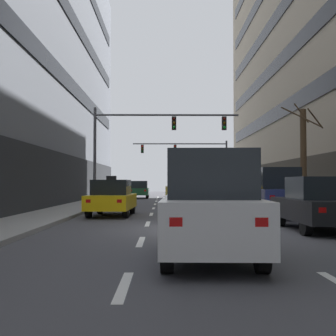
% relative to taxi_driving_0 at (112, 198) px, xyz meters
% --- Properties ---
extents(ground_plane, '(120.00, 120.00, 0.00)m').
position_rel_taxi_driving_0_xyz_m(ground_plane, '(3.45, -6.03, -0.82)').
color(ground_plane, '#424247').
extents(sidewalk_left, '(2.61, 80.00, 0.14)m').
position_rel_taxi_driving_0_xyz_m(sidewalk_left, '(-2.81, -6.03, -0.75)').
color(sidewalk_left, gray).
rests_on(sidewalk_left, ground).
extents(lane_stripe_l1_s2, '(0.16, 2.00, 0.01)m').
position_rel_taxi_driving_0_xyz_m(lane_stripe_l1_s2, '(1.80, -14.03, -0.82)').
color(lane_stripe_l1_s2, silver).
rests_on(lane_stripe_l1_s2, ground).
extents(lane_stripe_l1_s3, '(0.16, 2.00, 0.01)m').
position_rel_taxi_driving_0_xyz_m(lane_stripe_l1_s3, '(1.80, -9.03, -0.82)').
color(lane_stripe_l1_s3, silver).
rests_on(lane_stripe_l1_s3, ground).
extents(lane_stripe_l1_s4, '(0.16, 2.00, 0.01)m').
position_rel_taxi_driving_0_xyz_m(lane_stripe_l1_s4, '(1.80, -4.03, -0.82)').
color(lane_stripe_l1_s4, silver).
rests_on(lane_stripe_l1_s4, ground).
extents(lane_stripe_l1_s5, '(0.16, 2.00, 0.01)m').
position_rel_taxi_driving_0_xyz_m(lane_stripe_l1_s5, '(1.80, 0.97, -0.82)').
color(lane_stripe_l1_s5, silver).
rests_on(lane_stripe_l1_s5, ground).
extents(lane_stripe_l1_s6, '(0.16, 2.00, 0.01)m').
position_rel_taxi_driving_0_xyz_m(lane_stripe_l1_s6, '(1.80, 5.97, -0.82)').
color(lane_stripe_l1_s6, silver).
rests_on(lane_stripe_l1_s6, ground).
extents(lane_stripe_l1_s7, '(0.16, 2.00, 0.01)m').
position_rel_taxi_driving_0_xyz_m(lane_stripe_l1_s7, '(1.80, 10.97, -0.82)').
color(lane_stripe_l1_s7, silver).
rests_on(lane_stripe_l1_s7, ground).
extents(lane_stripe_l1_s8, '(0.16, 2.00, 0.01)m').
position_rel_taxi_driving_0_xyz_m(lane_stripe_l1_s8, '(1.80, 15.97, -0.82)').
color(lane_stripe_l1_s8, silver).
rests_on(lane_stripe_l1_s8, ground).
extents(lane_stripe_l1_s9, '(0.16, 2.00, 0.01)m').
position_rel_taxi_driving_0_xyz_m(lane_stripe_l1_s9, '(1.80, 20.97, -0.82)').
color(lane_stripe_l1_s9, silver).
rests_on(lane_stripe_l1_s9, ground).
extents(lane_stripe_l1_s10, '(0.16, 2.00, 0.01)m').
position_rel_taxi_driving_0_xyz_m(lane_stripe_l1_s10, '(1.80, 25.97, -0.82)').
color(lane_stripe_l1_s10, silver).
rests_on(lane_stripe_l1_s10, ground).
extents(lane_stripe_l2_s3, '(0.16, 2.00, 0.01)m').
position_rel_taxi_driving_0_xyz_m(lane_stripe_l2_s3, '(5.10, -9.03, -0.82)').
color(lane_stripe_l2_s3, silver).
rests_on(lane_stripe_l2_s3, ground).
extents(lane_stripe_l2_s4, '(0.16, 2.00, 0.01)m').
position_rel_taxi_driving_0_xyz_m(lane_stripe_l2_s4, '(5.10, -4.03, -0.82)').
color(lane_stripe_l2_s4, silver).
rests_on(lane_stripe_l2_s4, ground).
extents(lane_stripe_l2_s5, '(0.16, 2.00, 0.01)m').
position_rel_taxi_driving_0_xyz_m(lane_stripe_l2_s5, '(5.10, 0.97, -0.82)').
color(lane_stripe_l2_s5, silver).
rests_on(lane_stripe_l2_s5, ground).
extents(lane_stripe_l2_s6, '(0.16, 2.00, 0.01)m').
position_rel_taxi_driving_0_xyz_m(lane_stripe_l2_s6, '(5.10, 5.97, -0.82)').
color(lane_stripe_l2_s6, silver).
rests_on(lane_stripe_l2_s6, ground).
extents(lane_stripe_l2_s7, '(0.16, 2.00, 0.01)m').
position_rel_taxi_driving_0_xyz_m(lane_stripe_l2_s7, '(5.10, 10.97, -0.82)').
color(lane_stripe_l2_s7, silver).
rests_on(lane_stripe_l2_s7, ground).
extents(lane_stripe_l2_s8, '(0.16, 2.00, 0.01)m').
position_rel_taxi_driving_0_xyz_m(lane_stripe_l2_s8, '(5.10, 15.97, -0.82)').
color(lane_stripe_l2_s8, silver).
rests_on(lane_stripe_l2_s8, ground).
extents(lane_stripe_l2_s9, '(0.16, 2.00, 0.01)m').
position_rel_taxi_driving_0_xyz_m(lane_stripe_l2_s9, '(5.10, 20.97, -0.82)').
color(lane_stripe_l2_s9, silver).
rests_on(lane_stripe_l2_s9, ground).
extents(lane_stripe_l2_s10, '(0.16, 2.00, 0.01)m').
position_rel_taxi_driving_0_xyz_m(lane_stripe_l2_s10, '(5.10, 25.97, -0.82)').
color(lane_stripe_l2_s10, silver).
rests_on(lane_stripe_l2_s10, ground).
extents(taxi_driving_0, '(2.02, 4.50, 1.84)m').
position_rel_taxi_driving_0_xyz_m(taxi_driving_0, '(0.00, 0.00, 0.00)').
color(taxi_driving_0, black).
rests_on(taxi_driving_0, ground).
extents(car_driving_1, '(1.91, 4.49, 1.68)m').
position_rel_taxi_driving_0_xyz_m(car_driving_1, '(0.01, 23.01, 0.01)').
color(car_driving_1, black).
rests_on(car_driving_1, ground).
extents(taxi_driving_2, '(2.07, 4.51, 2.32)m').
position_rel_taxi_driving_0_xyz_m(taxi_driving_2, '(3.57, 12.28, 0.25)').
color(taxi_driving_2, black).
rests_on(taxi_driving_2, ground).
extents(car_driving_3, '(2.02, 4.50, 2.14)m').
position_rel_taxi_driving_0_xyz_m(car_driving_3, '(3.31, -11.74, 0.25)').
color(car_driving_3, black).
rests_on(car_driving_3, ground).
extents(car_parked_1, '(1.94, 4.60, 1.72)m').
position_rel_taxi_driving_0_xyz_m(car_parked_1, '(7.35, -6.43, 0.03)').
color(car_parked_1, black).
rests_on(car_parked_1, ground).
extents(car_parked_2, '(1.90, 4.52, 2.19)m').
position_rel_taxi_driving_0_xyz_m(car_parked_2, '(7.35, -0.82, 0.27)').
color(car_parked_2, black).
rests_on(car_parked_2, ground).
extents(car_parked_3, '(2.05, 4.66, 1.73)m').
position_rel_taxi_driving_0_xyz_m(car_parked_3, '(7.34, 5.34, 0.03)').
color(car_parked_3, black).
rests_on(car_parked_3, ground).
extents(traffic_signal_0, '(9.08, 0.35, 6.09)m').
position_rel_taxi_driving_0_xyz_m(traffic_signal_0, '(1.32, 7.18, 3.70)').
color(traffic_signal_0, '#4C4C51').
rests_on(traffic_signal_0, sidewalk_left).
extents(traffic_signal_1, '(9.60, 0.35, 5.63)m').
position_rel_taxi_driving_0_xyz_m(traffic_signal_1, '(5.26, 24.63, 3.49)').
color(traffic_signal_1, '#4C4C51').
rests_on(traffic_signal_1, sidewalk_right).
extents(street_tree_0, '(2.26, 1.43, 5.39)m').
position_rel_taxi_driving_0_xyz_m(street_tree_0, '(9.44, 1.68, 1.97)').
color(street_tree_0, '#4C3823').
rests_on(street_tree_0, sidewalk_right).
extents(pedestrian_0, '(0.37, 0.44, 1.63)m').
position_rel_taxi_driving_0_xyz_m(pedestrian_0, '(9.34, 8.81, 0.26)').
color(pedestrian_0, black).
rests_on(pedestrian_0, sidewalk_right).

